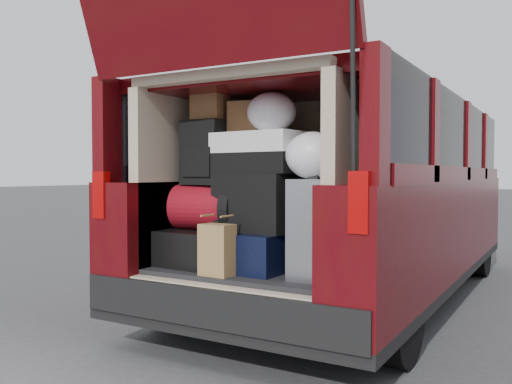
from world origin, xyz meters
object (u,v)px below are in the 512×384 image
at_px(black_hardshell, 204,246).
at_px(red_duffel, 208,207).
at_px(kraft_bag, 217,250).
at_px(navy_hardshell, 259,250).
at_px(twotone_duffel, 258,153).
at_px(backpack, 205,153).
at_px(silver_roller, 318,228).
at_px(black_soft_case, 257,202).

height_order(black_hardshell, red_duffel, red_duffel).
bearing_deg(kraft_bag, red_duffel, 136.46).
bearing_deg(navy_hardshell, black_hardshell, -175.36).
height_order(navy_hardshell, twotone_duffel, twotone_duffel).
xyz_separation_m(red_duffel, backpack, (-0.03, 0.01, 0.36)).
distance_m(black_hardshell, kraft_bag, 0.45).
bearing_deg(navy_hardshell, silver_roller, -6.13).
bearing_deg(black_soft_case, silver_roller, -0.86).
xyz_separation_m(silver_roller, backpack, (-0.85, 0.06, 0.46)).
height_order(silver_roller, black_soft_case, black_soft_case).
xyz_separation_m(navy_hardshell, black_soft_case, (-0.01, -0.01, 0.30)).
distance_m(black_hardshell, navy_hardshell, 0.43).
height_order(kraft_bag, twotone_duffel, twotone_duffel).
relative_size(black_hardshell, red_duffel, 1.27).
height_order(backpack, twotone_duffel, backpack).
bearing_deg(black_hardshell, navy_hardshell, 5.65).
distance_m(silver_roller, backpack, 0.97).
height_order(silver_roller, twotone_duffel, twotone_duffel).
relative_size(black_hardshell, navy_hardshell, 1.05).
height_order(black_hardshell, navy_hardshell, navy_hardshell).
height_order(navy_hardshell, red_duffel, red_duffel).
bearing_deg(kraft_bag, backpack, 138.63).
relative_size(kraft_bag, black_soft_case, 0.60).
distance_m(black_hardshell, backpack, 0.63).
xyz_separation_m(navy_hardshell, twotone_duffel, (-0.02, 0.01, 0.62)).
bearing_deg(twotone_duffel, red_duffel, -168.90).
xyz_separation_m(black_soft_case, twotone_duffel, (-0.00, 0.02, 0.31)).
relative_size(silver_roller, kraft_bag, 1.87).
distance_m(red_duffel, black_soft_case, 0.37).
xyz_separation_m(kraft_bag, red_duffel, (-0.28, 0.30, 0.23)).
height_order(black_hardshell, backpack, backpack).
distance_m(navy_hardshell, silver_roller, 0.47).
relative_size(black_soft_case, backpack, 1.18).
height_order(navy_hardshell, backpack, backpack).
relative_size(kraft_bag, twotone_duffel, 0.53).
bearing_deg(twotone_duffel, black_soft_case, -73.50).
xyz_separation_m(navy_hardshell, red_duffel, (-0.38, -0.02, 0.26)).
xyz_separation_m(black_hardshell, black_soft_case, (0.41, -0.00, 0.31)).
xyz_separation_m(silver_roller, kraft_bag, (-0.54, -0.25, -0.13)).
bearing_deg(kraft_bag, black_soft_case, 77.24).
height_order(black_soft_case, twotone_duffel, twotone_duffel).
bearing_deg(backpack, black_soft_case, 2.89).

